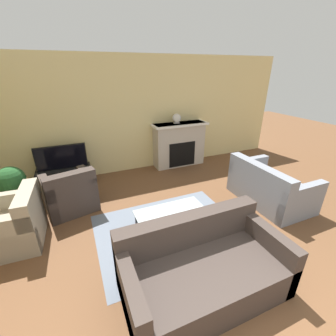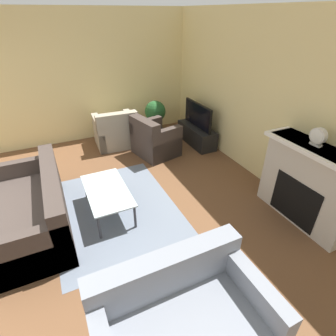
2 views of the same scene
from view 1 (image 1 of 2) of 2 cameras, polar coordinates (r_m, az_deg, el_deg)
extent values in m
cube|color=beige|center=(5.50, -11.14, 12.66)|extent=(8.64, 0.06, 2.70)
cube|color=slate|center=(3.75, 0.44, -15.51)|extent=(2.27, 1.77, 0.00)
cube|color=#BCB2A3|center=(5.92, 2.82, 5.98)|extent=(1.32, 0.40, 1.13)
cube|color=black|center=(5.81, 3.65, 3.46)|extent=(0.72, 0.01, 0.63)
cube|color=white|center=(5.75, 3.06, 11.01)|extent=(1.44, 0.46, 0.05)
cube|color=black|center=(5.44, -24.61, -2.04)|extent=(1.10, 0.40, 0.40)
cube|color=black|center=(5.27, -25.46, 2.48)|extent=(1.01, 0.05, 0.52)
cube|color=black|center=(5.25, -25.46, 2.38)|extent=(0.97, 0.01, 0.48)
cube|color=#3D332D|center=(2.87, 9.18, -25.84)|extent=(1.83, 0.96, 0.42)
cube|color=#3D332D|center=(2.81, 5.54, -15.12)|extent=(1.83, 0.20, 0.40)
cube|color=#3D332D|center=(2.56, -9.43, -29.82)|extent=(0.14, 0.96, 0.66)
cube|color=#3D332D|center=(3.21, 22.97, -18.27)|extent=(0.14, 0.96, 0.66)
cube|color=gray|center=(4.79, 24.48, -5.41)|extent=(0.93, 1.44, 0.42)
cube|color=gray|center=(4.37, 22.11, -1.77)|extent=(0.20, 1.44, 0.40)
cube|color=gray|center=(4.40, 30.80, -7.64)|extent=(0.93, 0.14, 0.66)
cube|color=gray|center=(5.14, 19.57, -1.10)|extent=(0.93, 0.14, 0.66)
cube|color=#9E937F|center=(4.10, -34.74, -13.02)|extent=(0.82, 0.90, 0.42)
cube|color=#9E937F|center=(3.82, -32.00, -7.65)|extent=(0.24, 0.87, 0.40)
cube|color=#9E937F|center=(4.33, -34.14, -8.99)|extent=(0.78, 0.18, 0.66)
cube|color=#9E937F|center=(3.75, -36.31, -14.68)|extent=(0.78, 0.18, 0.66)
cube|color=#3D332D|center=(4.51, -23.45, -7.11)|extent=(0.96, 0.90, 0.42)
cube|color=#3D332D|center=(4.08, -23.45, -3.82)|extent=(0.84, 0.38, 0.40)
cube|color=#3D332D|center=(4.51, -19.57, -4.67)|extent=(0.30, 0.75, 0.66)
cube|color=#3D332D|center=(4.42, -27.94, -6.89)|extent=(0.30, 0.75, 0.66)
cylinder|color=#333338|center=(3.27, -5.55, -18.44)|extent=(0.04, 0.04, 0.37)
cylinder|color=#333338|center=(3.61, 10.05, -14.06)|extent=(0.04, 0.04, 0.37)
cylinder|color=#333338|center=(3.64, -8.02, -13.55)|extent=(0.04, 0.04, 0.37)
cylinder|color=#333338|center=(3.94, 6.18, -10.14)|extent=(0.04, 0.04, 0.37)
cube|color=silver|center=(3.46, 0.99, -11.42)|extent=(1.07, 0.57, 0.02)
cylinder|color=beige|center=(5.01, -33.86, -7.35)|extent=(0.31, 0.31, 0.25)
cylinder|color=#4C3823|center=(4.92, -34.38, -5.34)|extent=(0.03, 0.03, 0.15)
sphere|color=#235628|center=(4.81, -35.11, -2.54)|extent=(0.49, 0.49, 0.49)
cube|color=beige|center=(5.73, 2.16, 11.40)|extent=(0.15, 0.07, 0.03)
cylinder|color=beige|center=(5.70, 2.18, 12.57)|extent=(0.21, 0.07, 0.21)
cylinder|color=white|center=(5.67, 2.34, 12.50)|extent=(0.17, 0.00, 0.17)
camera|label=2|loc=(4.79, 44.59, 20.20)|focal=28.00mm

